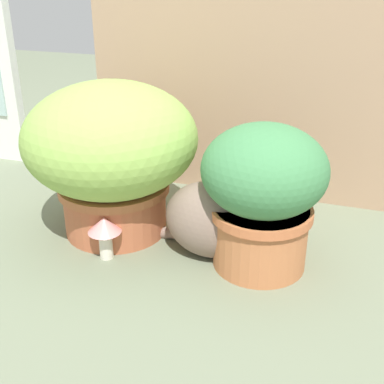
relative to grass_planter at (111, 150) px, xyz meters
The scene contains 6 objects.
ground_plane 0.37m from the grass_planter, 25.41° to the right, with size 6.00×6.00×0.00m, color slate.
cardboard_backdrop 0.53m from the grass_planter, 54.12° to the left, with size 1.10×0.03×0.84m, color tan.
grass_planter is the anchor object (origin of this frame).
leafy_planter 0.46m from the grass_planter, ahead, with size 0.33×0.33×0.40m.
cat 0.37m from the grass_planter, ahead, with size 0.38×0.18×0.32m.
mushroom_ornament_pink 0.24m from the grass_planter, 73.42° to the right, with size 0.09×0.09×0.13m.
Camera 1 is at (0.43, -1.11, 0.76)m, focal length 46.60 mm.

